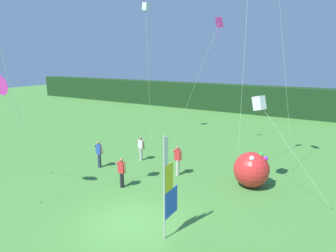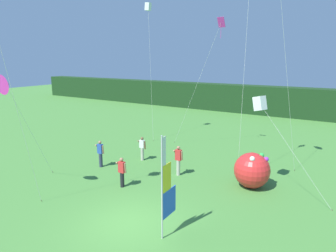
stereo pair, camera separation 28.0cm
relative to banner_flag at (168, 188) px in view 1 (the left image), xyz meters
The scene contains 12 objects.
ground_plane 2.67m from the banner_flag, behind, with size 120.00×120.00×0.00m, color #478438.
distant_treeline 28.14m from the banner_flag, 93.67° to the left, with size 80.00×2.40×3.45m, color #193819.
banner_flag is the anchor object (origin of this frame).
person_near_banner 8.61m from the banner_flag, 151.02° to the left, with size 0.55×0.48×1.72m.
person_mid_field 5.14m from the banner_flag, 149.89° to the left, with size 0.55×0.48×1.65m.
person_far_left 6.17m from the banner_flag, 115.10° to the left, with size 0.55×0.48×1.80m.
person_far_right 8.93m from the banner_flag, 132.38° to the left, with size 0.55×0.48×1.63m.
inflatable_balloon 6.41m from the banner_flag, 75.65° to the left, with size 1.90×1.90×1.90m.
kite_magenta_delta_0 8.75m from the banner_flag, behind, with size 1.90×3.30×6.10m.
kite_magenta_diamond_3 13.30m from the banner_flag, 104.25° to the left, with size 4.03×0.38×9.51m.
kite_white_box_4 17.30m from the banner_flag, 127.38° to the left, with size 1.29×1.23×11.12m.
kite_white_box_5 6.93m from the banner_flag, 74.41° to the left, with size 4.13×1.02×4.95m.
Camera 1 is at (7.03, -8.80, 6.77)m, focal length 31.55 mm.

